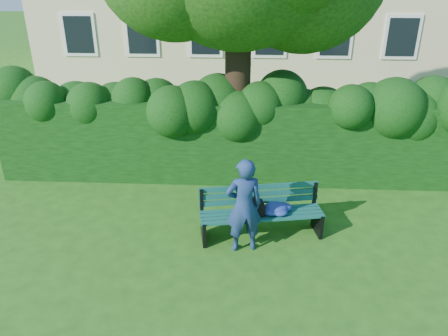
{
  "coord_description": "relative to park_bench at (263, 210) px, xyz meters",
  "views": [
    {
      "loc": [
        0.4,
        -6.79,
        4.41
      ],
      "look_at": [
        0.0,
        0.6,
        0.95
      ],
      "focal_mm": 35.0,
      "sensor_mm": 36.0,
      "label": 1
    }
  ],
  "objects": [
    {
      "name": "ground",
      "position": [
        -0.73,
        0.16,
        -0.5
      ],
      "size": [
        80.0,
        80.0,
        0.0
      ],
      "primitive_type": "plane",
      "color": "#235316",
      "rests_on": "ground"
    },
    {
      "name": "park_bench",
      "position": [
        0.0,
        0.0,
        0.0
      ],
      "size": [
        2.21,
        0.93,
        0.89
      ],
      "rotation": [
        0.0,
        0.0,
        0.18
      ],
      "color": "#0F4D48",
      "rests_on": "ground"
    },
    {
      "name": "hedge",
      "position": [
        -0.73,
        2.36,
        0.4
      ],
      "size": [
        10.0,
        1.0,
        1.8
      ],
      "color": "black",
      "rests_on": "ground"
    },
    {
      "name": "man_reading",
      "position": [
        -0.34,
        -0.44,
        0.33
      ],
      "size": [
        0.68,
        0.52,
        1.67
      ],
      "primitive_type": "imported",
      "rotation": [
        0.0,
        0.0,
        3.36
      ],
      "color": "navy",
      "rests_on": "ground"
    }
  ]
}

